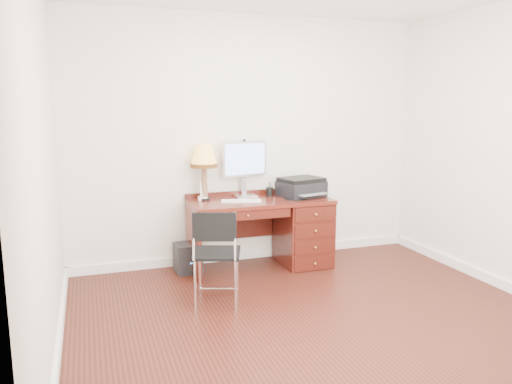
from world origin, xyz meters
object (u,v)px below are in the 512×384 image
object	(u,v)px
printer	(301,187)
monitor	(245,162)
desk	(288,228)
chair	(218,248)
leg_lamp	(204,159)
equipment_box	(188,258)
phone	(202,195)

from	to	relation	value
printer	monitor	bearing A→B (deg)	148.06
printer	desk	bearing A→B (deg)	178.91
desk	chair	world-z (taller)	chair
leg_lamp	equipment_box	size ratio (longest dim) A/B	1.92
desk	printer	bearing A→B (deg)	12.95
phone	chair	xyz separation A→B (m)	(-0.10, -1.04, -0.28)
desk	chair	bearing A→B (deg)	-139.07
desk	monitor	size ratio (longest dim) A/B	2.49
phone	chair	distance (m)	1.08
desk	leg_lamp	distance (m)	1.19
desk	phone	size ratio (longest dim) A/B	8.05
printer	equipment_box	world-z (taller)	printer
desk	monitor	xyz separation A→B (m)	(-0.42, 0.23, 0.72)
desk	chair	distance (m)	1.34
equipment_box	monitor	bearing A→B (deg)	7.28
monitor	chair	bearing A→B (deg)	-129.11
printer	equipment_box	size ratio (longest dim) A/B	1.74
monitor	leg_lamp	distance (m)	0.48
printer	equipment_box	distance (m)	1.45
printer	chair	size ratio (longest dim) A/B	0.62
phone	equipment_box	size ratio (longest dim) A/B	0.61
printer	equipment_box	xyz separation A→B (m)	(-1.27, 0.06, -0.70)
desk	leg_lamp	xyz separation A→B (m)	(-0.89, 0.16, 0.77)
monitor	chair	distance (m)	1.39
monitor	equipment_box	world-z (taller)	monitor
monitor	leg_lamp	bearing A→B (deg)	177.26
phone	printer	bearing A→B (deg)	-3.11
monitor	equipment_box	distance (m)	1.20
phone	equipment_box	distance (m)	0.68
equipment_box	leg_lamp	bearing A→B (deg)	13.79
printer	phone	world-z (taller)	printer
leg_lamp	desk	bearing A→B (deg)	-10.36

